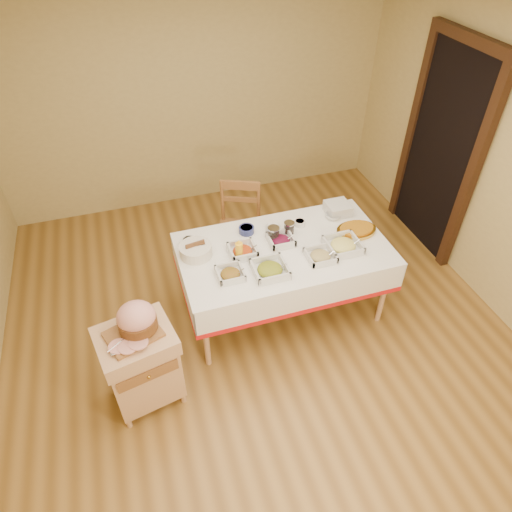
{
  "coord_description": "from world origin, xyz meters",
  "views": [
    {
      "loc": [
        -0.85,
        -2.52,
        3.29
      ],
      "look_at": [
        0.01,
        0.2,
        0.83
      ],
      "focal_mm": 32.0,
      "sensor_mm": 36.0,
      "label": 1
    }
  ],
  "objects_px": {
    "dining_table": "(283,262)",
    "preserve_jar_right": "(289,229)",
    "ham_on_board": "(136,321)",
    "brass_platter": "(356,230)",
    "bread_basket": "(196,250)",
    "dining_chair": "(239,228)",
    "preserve_jar_left": "(273,234)",
    "mustard_bottle": "(239,250)",
    "butcher_cart": "(141,363)",
    "plate_stack": "(338,209)"
  },
  "relations": [
    {
      "from": "plate_stack",
      "to": "ham_on_board",
      "type": "bearing_deg",
      "value": -155.77
    },
    {
      "from": "bread_basket",
      "to": "dining_table",
      "type": "bearing_deg",
      "value": -10.73
    },
    {
      "from": "preserve_jar_left",
      "to": "plate_stack",
      "type": "bearing_deg",
      "value": 15.64
    },
    {
      "from": "dining_chair",
      "to": "preserve_jar_right",
      "type": "bearing_deg",
      "value": -61.09
    },
    {
      "from": "butcher_cart",
      "to": "ham_on_board",
      "type": "relative_size",
      "value": 1.97
    },
    {
      "from": "butcher_cart",
      "to": "dining_chair",
      "type": "bearing_deg",
      "value": 49.01
    },
    {
      "from": "preserve_jar_right",
      "to": "butcher_cart",
      "type": "bearing_deg",
      "value": -152.41
    },
    {
      "from": "butcher_cart",
      "to": "brass_platter",
      "type": "bearing_deg",
      "value": 16.37
    },
    {
      "from": "dining_chair",
      "to": "preserve_jar_right",
      "type": "relative_size",
      "value": 7.73
    },
    {
      "from": "dining_chair",
      "to": "mustard_bottle",
      "type": "distance_m",
      "value": 0.86
    },
    {
      "from": "ham_on_board",
      "to": "brass_platter",
      "type": "relative_size",
      "value": 1.04
    },
    {
      "from": "ham_on_board",
      "to": "brass_platter",
      "type": "xyz_separation_m",
      "value": [
        2.01,
        0.57,
        -0.09
      ]
    },
    {
      "from": "butcher_cart",
      "to": "preserve_jar_right",
      "type": "distance_m",
      "value": 1.69
    },
    {
      "from": "dining_chair",
      "to": "ham_on_board",
      "type": "xyz_separation_m",
      "value": [
        -1.11,
        -1.29,
        0.38
      ]
    },
    {
      "from": "bread_basket",
      "to": "mustard_bottle",
      "type": "bearing_deg",
      "value": -23.82
    },
    {
      "from": "mustard_bottle",
      "to": "brass_platter",
      "type": "distance_m",
      "value": 1.11
    },
    {
      "from": "butcher_cart",
      "to": "plate_stack",
      "type": "distance_m",
      "value": 2.25
    },
    {
      "from": "plate_stack",
      "to": "dining_chair",
      "type": "bearing_deg",
      "value": 154.86
    },
    {
      "from": "preserve_jar_right",
      "to": "bread_basket",
      "type": "xyz_separation_m",
      "value": [
        -0.86,
        -0.04,
        -0.0
      ]
    },
    {
      "from": "mustard_bottle",
      "to": "bread_basket",
      "type": "xyz_separation_m",
      "value": [
        -0.34,
        0.15,
        -0.04
      ]
    },
    {
      "from": "butcher_cart",
      "to": "bread_basket",
      "type": "xyz_separation_m",
      "value": [
        0.61,
        0.73,
        0.38
      ]
    },
    {
      "from": "brass_platter",
      "to": "preserve_jar_right",
      "type": "bearing_deg",
      "value": 164.73
    },
    {
      "from": "preserve_jar_right",
      "to": "preserve_jar_left",
      "type": "bearing_deg",
      "value": -164.8
    },
    {
      "from": "plate_stack",
      "to": "mustard_bottle",
      "type": "bearing_deg",
      "value": -162.2
    },
    {
      "from": "dining_table",
      "to": "butcher_cart",
      "type": "relative_size",
      "value": 2.39
    },
    {
      "from": "butcher_cart",
      "to": "brass_platter",
      "type": "distance_m",
      "value": 2.17
    },
    {
      "from": "preserve_jar_left",
      "to": "bread_basket",
      "type": "distance_m",
      "value": 0.69
    },
    {
      "from": "dining_chair",
      "to": "brass_platter",
      "type": "bearing_deg",
      "value": -38.76
    },
    {
      "from": "plate_stack",
      "to": "brass_platter",
      "type": "height_order",
      "value": "plate_stack"
    },
    {
      "from": "butcher_cart",
      "to": "dining_chair",
      "type": "height_order",
      "value": "dining_chair"
    },
    {
      "from": "butcher_cart",
      "to": "preserve_jar_left",
      "type": "bearing_deg",
      "value": 28.99
    },
    {
      "from": "dining_chair",
      "to": "brass_platter",
      "type": "distance_m",
      "value": 1.19
    },
    {
      "from": "mustard_bottle",
      "to": "bread_basket",
      "type": "relative_size",
      "value": 0.7
    },
    {
      "from": "ham_on_board",
      "to": "preserve_jar_right",
      "type": "xyz_separation_m",
      "value": [
        1.42,
        0.73,
        -0.06
      ]
    },
    {
      "from": "dining_table",
      "to": "bread_basket",
      "type": "bearing_deg",
      "value": 169.27
    },
    {
      "from": "preserve_jar_right",
      "to": "brass_platter",
      "type": "xyz_separation_m",
      "value": [
        0.59,
        -0.16,
        -0.03
      ]
    },
    {
      "from": "plate_stack",
      "to": "brass_platter",
      "type": "bearing_deg",
      "value": -83.42
    },
    {
      "from": "dining_chair",
      "to": "brass_platter",
      "type": "xyz_separation_m",
      "value": [
        0.9,
        -0.72,
        0.29
      ]
    },
    {
      "from": "preserve_jar_right",
      "to": "bread_basket",
      "type": "distance_m",
      "value": 0.86
    },
    {
      "from": "preserve_jar_left",
      "to": "preserve_jar_right",
      "type": "relative_size",
      "value": 1.11
    },
    {
      "from": "dining_chair",
      "to": "preserve_jar_left",
      "type": "relative_size",
      "value": 6.99
    },
    {
      "from": "plate_stack",
      "to": "preserve_jar_right",
      "type": "bearing_deg",
      "value": -164.22
    },
    {
      "from": "dining_table",
      "to": "mustard_bottle",
      "type": "xyz_separation_m",
      "value": [
        -0.41,
        -0.01,
        0.25
      ]
    },
    {
      "from": "ham_on_board",
      "to": "bread_basket",
      "type": "height_order",
      "value": "ham_on_board"
    },
    {
      "from": "dining_chair",
      "to": "butcher_cart",
      "type": "bearing_deg",
      "value": -130.99
    },
    {
      "from": "dining_table",
      "to": "preserve_jar_right",
      "type": "relative_size",
      "value": 14.82
    },
    {
      "from": "butcher_cart",
      "to": "ham_on_board",
      "type": "xyz_separation_m",
      "value": [
        0.04,
        0.03,
        0.44
      ]
    },
    {
      "from": "butcher_cart",
      "to": "mustard_bottle",
      "type": "xyz_separation_m",
      "value": [
        0.94,
        0.58,
        0.41
      ]
    },
    {
      "from": "bread_basket",
      "to": "plate_stack",
      "type": "bearing_deg",
      "value": 7.82
    },
    {
      "from": "dining_chair",
      "to": "bread_basket",
      "type": "bearing_deg",
      "value": -132.37
    }
  ]
}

